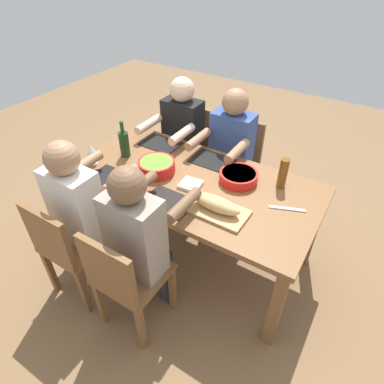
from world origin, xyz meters
TOP-DOWN VIEW (x-y plane):
  - ground_plane at (0.00, 0.00)m, footprint 8.00×8.00m
  - dining_table at (0.00, 0.00)m, footprint 1.79×0.91m
  - chair_far_center at (0.00, 0.77)m, footprint 0.40×0.40m
  - diner_far_center at (-0.00, 0.59)m, footprint 0.41×0.53m
  - chair_near_left at (-0.49, -0.77)m, footprint 0.40×0.40m
  - diner_near_left at (-0.49, -0.59)m, footprint 0.41×0.53m
  - chair_far_left at (-0.49, 0.77)m, footprint 0.40×0.40m
  - diner_far_left at (-0.49, 0.59)m, footprint 0.41×0.53m
  - chair_near_center at (0.00, -0.77)m, footprint 0.40×0.40m
  - diner_near_center at (0.00, -0.59)m, footprint 0.41×0.53m
  - serving_bowl_fruit at (0.28, 0.16)m, footprint 0.27×0.27m
  - serving_bowl_salad at (-0.27, -0.05)m, footprint 0.27×0.27m
  - cutting_board at (0.31, -0.21)m, footprint 0.40×0.22m
  - bread_loaf at (0.31, -0.21)m, footprint 0.32×0.11m
  - wine_bottle at (-0.62, 0.00)m, footprint 0.08×0.08m
  - beer_bottle at (0.56, 0.26)m, footprint 0.06×0.06m
  - wine_glass at (-0.75, -0.21)m, footprint 0.08×0.08m
  - placemat_far_center at (0.00, 0.29)m, footprint 0.32×0.23m
  - placemat_near_left at (-0.49, -0.29)m, footprint 0.32×0.23m
  - placemat_far_left at (-0.49, 0.29)m, footprint 0.32×0.23m
  - placemat_near_center at (0.00, -0.29)m, footprint 0.32×0.23m
  - carving_knife at (0.68, 0.05)m, footprint 0.22×0.10m
  - napkin_stack at (0.03, -0.07)m, footprint 0.15×0.15m

SIDE VIEW (x-z plane):
  - ground_plane at x=0.00m, z-range 0.00..0.00m
  - chair_far_center at x=0.00m, z-range 0.06..0.91m
  - chair_near_left at x=-0.49m, z-range 0.06..0.91m
  - chair_far_left at x=-0.49m, z-range 0.06..0.91m
  - chair_near_center at x=0.00m, z-range 0.06..0.91m
  - dining_table at x=0.00m, z-range 0.29..1.03m
  - diner_far_center at x=0.00m, z-range 0.10..1.30m
  - diner_near_left at x=-0.49m, z-range 0.10..1.30m
  - diner_far_left at x=-0.49m, z-range 0.10..1.30m
  - diner_near_center at x=0.00m, z-range 0.10..1.30m
  - placemat_far_center at x=0.00m, z-range 0.74..0.75m
  - placemat_near_left at x=-0.49m, z-range 0.74..0.75m
  - placemat_far_left at x=-0.49m, z-range 0.74..0.75m
  - placemat_near_center at x=0.00m, z-range 0.74..0.75m
  - carving_knife at x=0.68m, z-range 0.74..0.75m
  - cutting_board at x=0.31m, z-range 0.74..0.76m
  - napkin_stack at x=0.03m, z-range 0.74..0.76m
  - serving_bowl_fruit at x=0.28m, z-range 0.74..0.82m
  - serving_bowl_salad at x=-0.27m, z-range 0.75..0.84m
  - bread_loaf at x=0.31m, z-range 0.76..0.85m
  - wine_bottle at x=-0.62m, z-range 0.70..0.99m
  - beer_bottle at x=0.56m, z-range 0.74..0.96m
  - wine_glass at x=-0.75m, z-range 0.77..0.94m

